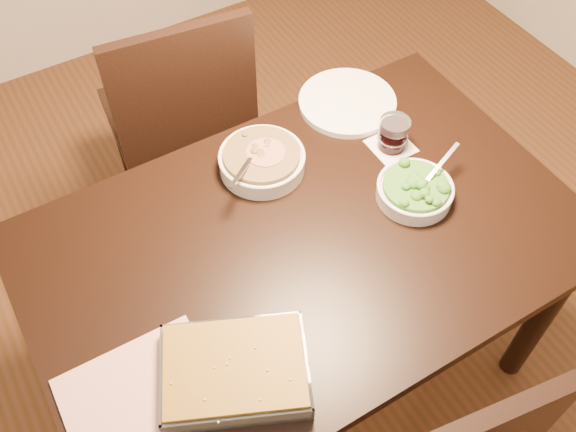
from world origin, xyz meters
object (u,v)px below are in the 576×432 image
object	(u,v)px
baking_dish	(235,370)
stew_bowl	(262,160)
broccoli_bowl	(415,190)
wine_tumbler	(393,133)
dinner_plate	(347,102)
table	(306,259)
chair_far	(181,115)

from	to	relation	value
baking_dish	stew_bowl	bearing A→B (deg)	79.60
broccoli_bowl	wine_tumbler	distance (m)	0.19
broccoli_bowl	baking_dish	xyz separation A→B (m)	(-0.64, -0.21, -0.00)
dinner_plate	table	bearing A→B (deg)	-135.51
baking_dish	table	bearing A→B (deg)	60.03
dinner_plate	chair_far	distance (m)	0.61
table	broccoli_bowl	xyz separation A→B (m)	(0.32, -0.03, 0.12)
baking_dish	wine_tumbler	size ratio (longest dim) A/B	4.02
wine_tumbler	dinner_plate	bearing A→B (deg)	92.77
wine_tumbler	chair_far	world-z (taller)	chair_far
wine_tumbler	dinner_plate	world-z (taller)	wine_tumbler
baking_dish	wine_tumbler	world-z (taller)	wine_tumbler
table	broccoli_bowl	bearing A→B (deg)	-5.27
stew_bowl	chair_far	world-z (taller)	chair_far
broccoli_bowl	baking_dish	size ratio (longest dim) A/B	0.59
broccoli_bowl	dinner_plate	xyz separation A→B (m)	(0.05, 0.39, -0.02)
stew_bowl	baking_dish	bearing A→B (deg)	-124.80
stew_bowl	dinner_plate	bearing A→B (deg)	15.12
broccoli_bowl	wine_tumbler	bearing A→B (deg)	71.89
table	chair_far	size ratio (longest dim) A/B	1.43
baking_dish	dinner_plate	bearing A→B (deg)	65.00
chair_far	table	bearing A→B (deg)	97.81
table	chair_far	bearing A→B (deg)	91.15
stew_bowl	broccoli_bowl	bearing A→B (deg)	-44.97
stew_bowl	baking_dish	xyz separation A→B (m)	(-0.35, -0.50, -0.00)
baking_dish	wine_tumbler	distance (m)	0.80
baking_dish	broccoli_bowl	bearing A→B (deg)	42.07
table	dinner_plate	size ratio (longest dim) A/B	4.78
baking_dish	chair_far	bearing A→B (deg)	97.38
broccoli_bowl	wine_tumbler	xyz separation A→B (m)	(0.06, 0.18, 0.02)
chair_far	wine_tumbler	bearing A→B (deg)	128.50
stew_bowl	baking_dish	distance (m)	0.61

